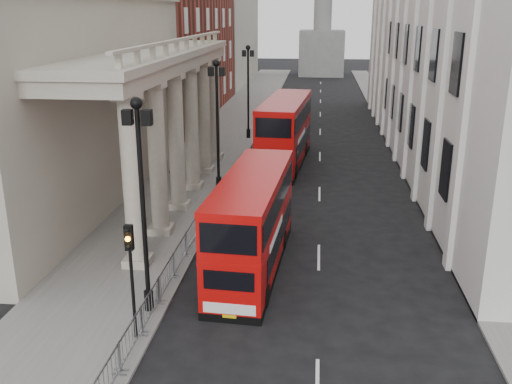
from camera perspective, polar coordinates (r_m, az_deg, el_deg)
ground at (r=19.90m, az=-12.26°, el=-17.39°), size 260.00×260.00×0.00m
sidewalk_west at (r=47.53m, az=-4.53°, el=3.92°), size 6.00×140.00×0.12m
sidewalk_east at (r=47.36m, az=15.53°, el=3.27°), size 3.00×140.00×0.12m
kerb at (r=47.07m, az=-0.99°, el=3.85°), size 0.20×140.00×0.14m
portico_building at (r=37.47m, az=-19.73°, el=8.50°), size 9.00×28.00×12.00m
brick_building at (r=65.40m, az=-8.50°, el=17.21°), size 9.00×32.00×22.00m
west_building_far at (r=96.73m, az=-3.56°, el=16.85°), size 9.00×30.00×20.00m
lamp_post_south at (r=21.34m, az=-11.33°, el=-0.12°), size 1.05×0.44×8.32m
lamp_post_mid at (r=36.47m, az=-3.88°, el=7.53°), size 1.05×0.44×8.32m
lamp_post_north at (r=52.13m, az=-0.79°, el=10.61°), size 1.05×0.44×8.32m
traffic_light at (r=20.16m, az=-12.44°, el=-6.77°), size 0.28×0.33×4.30m
crowd_barriers at (r=21.42m, az=-11.41°, el=-12.48°), size 0.50×18.75×1.10m
bus_near at (r=25.66m, az=-0.34°, el=-2.88°), size 3.06×10.30×4.39m
bus_far at (r=43.70m, az=2.93°, el=6.17°), size 3.70×11.77×5.00m
pedestrian_a at (r=30.12m, az=-12.32°, el=-2.91°), size 0.61×0.41×1.62m
pedestrian_b at (r=38.25m, az=-8.15°, el=1.85°), size 0.97×0.83×1.75m
pedestrian_c at (r=38.77m, az=-6.32°, el=2.09°), size 0.98×0.85×1.69m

